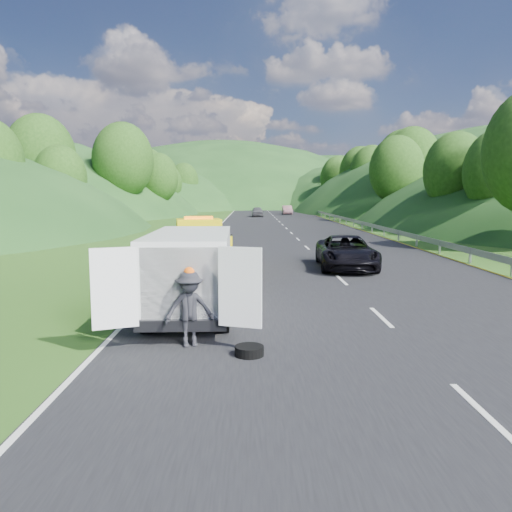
{
  "coord_description": "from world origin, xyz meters",
  "views": [
    {
      "loc": [
        -0.61,
        -15.37,
        3.38
      ],
      "look_at": [
        -0.41,
        1.42,
        1.3
      ],
      "focal_mm": 35.0,
      "sensor_mm": 36.0,
      "label": 1
    }
  ],
  "objects_px": {
    "child": "(212,312)",
    "worker": "(190,347)",
    "woman": "(160,303)",
    "tow_truck": "(201,244)",
    "suitcase": "(124,294)",
    "spare_tire": "(249,356)",
    "passing_suv": "(346,269)",
    "white_van": "(191,268)"
  },
  "relations": [
    {
      "from": "passing_suv",
      "to": "spare_tire",
      "type": "bearing_deg",
      "value": -106.05
    },
    {
      "from": "worker",
      "to": "suitcase",
      "type": "xyz_separation_m",
      "value": [
        -2.64,
        4.68,
        0.27
      ]
    },
    {
      "from": "worker",
      "to": "passing_suv",
      "type": "bearing_deg",
      "value": 49.2
    },
    {
      "from": "tow_truck",
      "to": "suitcase",
      "type": "height_order",
      "value": "tow_truck"
    },
    {
      "from": "white_van",
      "to": "spare_tire",
      "type": "relative_size",
      "value": 10.8
    },
    {
      "from": "woman",
      "to": "suitcase",
      "type": "bearing_deg",
      "value": 60.8
    },
    {
      "from": "child",
      "to": "spare_tire",
      "type": "height_order",
      "value": "child"
    },
    {
      "from": "white_van",
      "to": "woman",
      "type": "bearing_deg",
      "value": 125.71
    },
    {
      "from": "suitcase",
      "to": "passing_suv",
      "type": "xyz_separation_m",
      "value": [
        8.35,
        7.0,
        -0.27
      ]
    },
    {
      "from": "child",
      "to": "worker",
      "type": "distance_m",
      "value": 3.31
    },
    {
      "from": "white_van",
      "to": "worker",
      "type": "relative_size",
      "value": 3.94
    },
    {
      "from": "child",
      "to": "worker",
      "type": "xyz_separation_m",
      "value": [
        -0.22,
        -3.3,
        0.0
      ]
    },
    {
      "from": "suitcase",
      "to": "spare_tire",
      "type": "xyz_separation_m",
      "value": [
        3.96,
        -5.36,
        -0.27
      ]
    },
    {
      "from": "white_van",
      "to": "child",
      "type": "height_order",
      "value": "white_van"
    },
    {
      "from": "tow_truck",
      "to": "passing_suv",
      "type": "xyz_separation_m",
      "value": [
        6.59,
        0.3,
        -1.16
      ]
    },
    {
      "from": "tow_truck",
      "to": "child",
      "type": "height_order",
      "value": "tow_truck"
    },
    {
      "from": "tow_truck",
      "to": "worker",
      "type": "xyz_separation_m",
      "value": [
        0.87,
        -11.38,
        -1.16
      ]
    },
    {
      "from": "white_van",
      "to": "passing_suv",
      "type": "xyz_separation_m",
      "value": [
        6.03,
        8.69,
        -1.33
      ]
    },
    {
      "from": "tow_truck",
      "to": "child",
      "type": "relative_size",
      "value": 6.1
    },
    {
      "from": "woman",
      "to": "tow_truck",
      "type": "bearing_deg",
      "value": -26.48
    },
    {
      "from": "woman",
      "to": "child",
      "type": "height_order",
      "value": "woman"
    },
    {
      "from": "worker",
      "to": "child",
      "type": "bearing_deg",
      "value": 71.4
    },
    {
      "from": "child",
      "to": "worker",
      "type": "relative_size",
      "value": 0.56
    },
    {
      "from": "white_van",
      "to": "child",
      "type": "distance_m",
      "value": 1.46
    },
    {
      "from": "white_van",
      "to": "woman",
      "type": "distance_m",
      "value": 2.34
    },
    {
      "from": "worker",
      "to": "tow_truck",
      "type": "bearing_deg",
      "value": 79.64
    },
    {
      "from": "suitcase",
      "to": "passing_suv",
      "type": "bearing_deg",
      "value": 39.95
    },
    {
      "from": "suitcase",
      "to": "spare_tire",
      "type": "height_order",
      "value": "suitcase"
    },
    {
      "from": "worker",
      "to": "passing_suv",
      "type": "xyz_separation_m",
      "value": [
        5.72,
        11.68,
        0.0
      ]
    },
    {
      "from": "child",
      "to": "spare_tire",
      "type": "bearing_deg",
      "value": -63.49
    },
    {
      "from": "woman",
      "to": "spare_tire",
      "type": "bearing_deg",
      "value": -173.13
    },
    {
      "from": "child",
      "to": "tow_truck",
      "type": "bearing_deg",
      "value": 108.8
    },
    {
      "from": "woman",
      "to": "passing_suv",
      "type": "height_order",
      "value": "woman"
    },
    {
      "from": "woman",
      "to": "suitcase",
      "type": "distance_m",
      "value": 1.2
    },
    {
      "from": "child",
      "to": "spare_tire",
      "type": "distance_m",
      "value": 4.12
    },
    {
      "from": "spare_tire",
      "to": "passing_suv",
      "type": "xyz_separation_m",
      "value": [
        4.4,
        12.36,
        0.0
      ]
    },
    {
      "from": "suitcase",
      "to": "passing_suv",
      "type": "relative_size",
      "value": 0.1
    },
    {
      "from": "child",
      "to": "passing_suv",
      "type": "bearing_deg",
      "value": 67.86
    },
    {
      "from": "woman",
      "to": "spare_tire",
      "type": "height_order",
      "value": "woman"
    },
    {
      "from": "white_van",
      "to": "child",
      "type": "xyz_separation_m",
      "value": [
        0.53,
        0.31,
        -1.33
      ]
    },
    {
      "from": "white_van",
      "to": "worker",
      "type": "xyz_separation_m",
      "value": [
        0.31,
        -2.99,
        -1.33
      ]
    },
    {
      "from": "white_van",
      "to": "child",
      "type": "relative_size",
      "value": 7.03
    }
  ]
}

